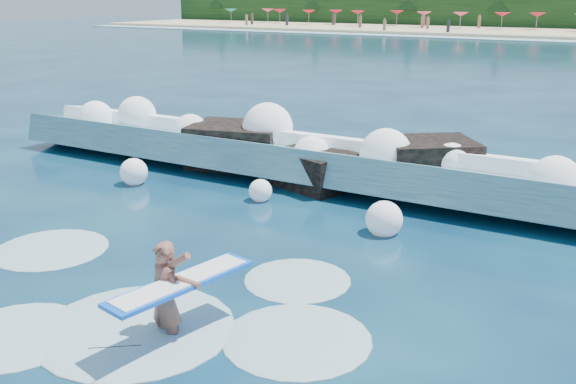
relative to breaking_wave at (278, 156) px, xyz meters
name	(u,v)px	position (x,y,z in m)	size (l,w,h in m)	color
ground	(163,270)	(1.54, -6.66, -0.52)	(200.00, 200.00, 0.00)	#071F3B
breaking_wave	(278,156)	(0.00, 0.00, 0.00)	(17.31, 2.73, 1.49)	teal
rock_cluster	(316,160)	(1.04, 0.26, -0.03)	(8.64, 3.61, 1.54)	black
surfer_with_board	(169,295)	(3.20, -8.41, 0.13)	(1.15, 2.94, 1.76)	brown
wave_spray	(276,142)	(-0.03, -0.10, 0.43)	(15.28, 4.39, 2.00)	white
surf_foam	(152,313)	(2.50, -8.05, -0.52)	(9.19, 5.84, 0.15)	silver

